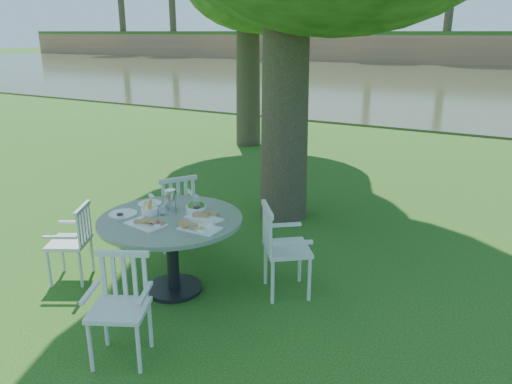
# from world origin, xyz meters

# --- Properties ---
(ground) EXTENTS (140.00, 140.00, 0.00)m
(ground) POSITION_xyz_m (0.00, 0.00, 0.00)
(ground) COLOR #153F0D
(ground) RESTS_ON ground
(table) EXTENTS (1.38, 1.38, 0.77)m
(table) POSITION_xyz_m (-0.44, -0.70, 0.62)
(table) COLOR black
(table) RESTS_ON ground
(chair_ne) EXTENTS (0.62, 0.62, 0.90)m
(chair_ne) POSITION_xyz_m (0.49, -0.24, 0.53)
(chair_ne) COLOR silver
(chair_ne) RESTS_ON ground
(chair_nw) EXTENTS (0.60, 0.61, 0.90)m
(chair_nw) POSITION_xyz_m (-1.04, 0.15, 0.53)
(chair_nw) COLOR silver
(chair_nw) RESTS_ON ground
(chair_sw) EXTENTS (0.53, 0.54, 0.81)m
(chair_sw) POSITION_xyz_m (-1.44, -0.99, 0.47)
(chair_sw) COLOR silver
(chair_sw) RESTS_ON ground
(chair_se) EXTENTS (0.56, 0.54, 0.84)m
(chair_se) POSITION_xyz_m (-0.14, -1.70, 0.50)
(chair_se) COLOR silver
(chair_se) RESTS_ON ground
(tableware) EXTENTS (1.20, 0.74, 0.22)m
(tableware) POSITION_xyz_m (-0.46, -0.64, 0.82)
(tableware) COLOR white
(tableware) RESTS_ON table
(river) EXTENTS (100.00, 28.00, 0.12)m
(river) POSITION_xyz_m (0.00, 23.00, 0.00)
(river) COLOR #373D24
(river) RESTS_ON ground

